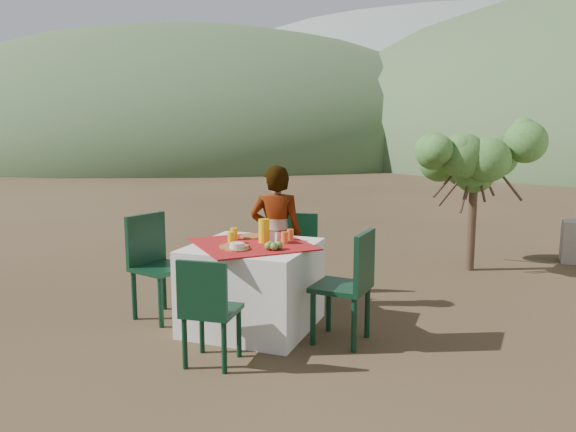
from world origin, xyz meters
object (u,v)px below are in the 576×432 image
object	(u,v)px
chair_near	(208,307)
chair_right	(350,281)
shrub_tree	(479,167)
chair_far	(297,251)
person	(276,237)
chair_left	(155,261)
table	(253,286)
juice_pitcher	(264,231)

from	to	relation	value
chair_near	chair_right	distance (m)	1.20
chair_near	shrub_tree	xyz separation A→B (m)	(1.73, 3.72, 0.82)
chair_far	person	world-z (taller)	person
chair_near	chair_left	distance (m)	1.30
person	shrub_tree	distance (m)	2.91
chair_right	shrub_tree	world-z (taller)	shrub_tree
table	chair_far	bearing A→B (deg)	87.19
chair_right	person	world-z (taller)	person
chair_left	person	xyz separation A→B (m)	(0.95, 0.67, 0.17)
chair_far	shrub_tree	size ratio (longest dim) A/B	0.53
chair_far	juice_pitcher	distance (m)	1.04
juice_pitcher	chair_near	bearing A→B (deg)	-93.00
table	chair_far	distance (m)	1.04
table	shrub_tree	distance (m)	3.47
chair_far	person	bearing A→B (deg)	-109.73
chair_near	juice_pitcher	world-z (taller)	juice_pitcher
chair_left	shrub_tree	size ratio (longest dim) A/B	0.59
chair_near	chair_far	bearing A→B (deg)	-95.87
table	chair_far	size ratio (longest dim) A/B	1.50
person	shrub_tree	xyz separation A→B (m)	(1.78, 2.22, 0.58)
chair_far	juice_pitcher	size ratio (longest dim) A/B	4.13
juice_pitcher	person	bearing A→B (deg)	100.56
chair_near	juice_pitcher	xyz separation A→B (m)	(0.05, 0.95, 0.41)
person	juice_pitcher	bearing A→B (deg)	87.09
chair_far	shrub_tree	bearing A→B (deg)	36.83
shrub_tree	table	bearing A→B (deg)	-121.81
table	chair_left	world-z (taller)	chair_left
chair_left	person	distance (m)	1.18
chair_right	table	bearing A→B (deg)	-88.64
chair_near	person	world-z (taller)	person
table	chair_right	size ratio (longest dim) A/B	1.39
person	chair_far	bearing A→B (deg)	-113.44
chair_near	person	distance (m)	1.53
table	chair_far	world-z (taller)	chair_far
chair_left	chair_near	bearing A→B (deg)	-114.32
chair_right	juice_pitcher	size ratio (longest dim) A/B	4.47
chair_left	juice_pitcher	xyz separation A→B (m)	(1.05, 0.12, 0.33)
chair_right	person	distance (m)	1.16
person	shrub_tree	bearing A→B (deg)	-142.29
table	chair_near	size ratio (longest dim) A/B	1.57
table	chair_near	xyz separation A→B (m)	(0.03, -0.88, 0.08)
chair_left	table	bearing A→B (deg)	-71.75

